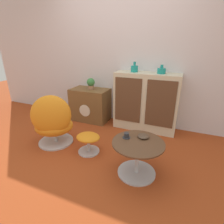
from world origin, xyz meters
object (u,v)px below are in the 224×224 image
at_px(sideboard, 146,102).
at_px(vase_inner_left, 162,71).
at_px(egg_chair, 53,122).
at_px(tv_console, 90,105).
at_px(teacup, 126,136).
at_px(ottoman, 88,140).
at_px(bowl, 143,136).
at_px(coffee_table, 137,155).
at_px(vase_leftmost, 134,68).
at_px(potted_plant, 91,83).

relative_size(sideboard, vase_inner_left, 7.83).
relative_size(egg_chair, vase_inner_left, 5.83).
distance_m(tv_console, egg_chair, 1.07).
bearing_deg(teacup, ottoman, 168.94).
distance_m(teacup, bowl, 0.20).
xyz_separation_m(tv_console, egg_chair, (-0.05, -1.06, 0.06)).
height_order(coffee_table, vase_leftmost, vase_leftmost).
distance_m(egg_chair, vase_inner_left, 1.90).
bearing_deg(tv_console, ottoman, -62.21).
bearing_deg(vase_inner_left, bowl, -89.49).
relative_size(sideboard, egg_chair, 1.34).
bearing_deg(ottoman, vase_leftmost, 73.30).
bearing_deg(teacup, vase_leftmost, 103.10).
distance_m(tv_console, vase_leftmost, 1.17).
xyz_separation_m(coffee_table, potted_plant, (-1.29, 1.22, 0.51)).
bearing_deg(vase_leftmost, potted_plant, -177.49).
distance_m(sideboard, vase_inner_left, 0.60).
relative_size(vase_leftmost, vase_inner_left, 1.20).
bearing_deg(tv_console, vase_inner_left, 1.62).
bearing_deg(teacup, potted_plant, 133.97).
bearing_deg(bowl, potted_plant, 140.44).
bearing_deg(tv_console, potted_plant, 1.01).
xyz_separation_m(tv_console, bowl, (1.35, -1.09, 0.13)).
distance_m(sideboard, egg_chair, 1.60).
height_order(ottoman, potted_plant, potted_plant).
distance_m(sideboard, tv_console, 1.14).
bearing_deg(teacup, vase_inner_left, 81.79).
height_order(egg_chair, vase_leftmost, vase_leftmost).
distance_m(egg_chair, potted_plant, 1.13).
bearing_deg(ottoman, bowl, -2.41).
bearing_deg(teacup, sideboard, 92.07).
distance_m(tv_console, potted_plant, 0.44).
xyz_separation_m(vase_leftmost, bowl, (0.47, -1.12, -0.63)).
height_order(sideboard, coffee_table, sideboard).
distance_m(ottoman, vase_leftmost, 1.44).
xyz_separation_m(tv_console, vase_inner_left, (1.34, 0.04, 0.75)).
bearing_deg(vase_leftmost, egg_chair, -130.10).
bearing_deg(tv_console, bowl, -38.85).
relative_size(vase_leftmost, teacup, 1.77).
bearing_deg(coffee_table, ottoman, 167.72).
distance_m(tv_console, coffee_table, 1.80).
xyz_separation_m(tv_console, coffee_table, (1.32, -1.22, -0.07)).
xyz_separation_m(ottoman, teacup, (0.61, -0.12, 0.26)).
xyz_separation_m(ottoman, bowl, (0.79, -0.03, 0.25)).
relative_size(coffee_table, vase_inner_left, 4.28).
distance_m(tv_console, bowl, 1.73).
bearing_deg(coffee_table, sideboard, 99.19).
bearing_deg(sideboard, vase_inner_left, 1.02).
distance_m(coffee_table, vase_leftmost, 1.57).
height_order(tv_console, ottoman, tv_console).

